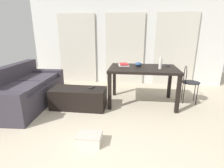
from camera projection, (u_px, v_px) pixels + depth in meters
ground_plane at (118, 111)px, 3.33m from camera, size 8.19×8.19×0.00m
wall_back at (125, 42)px, 4.98m from camera, size 5.53×0.10×2.41m
curtains at (125, 50)px, 4.96m from camera, size 3.93×0.03×2.00m
couch at (25, 90)px, 3.58m from camera, size 1.02×1.98×0.82m
coffee_table at (79, 98)px, 3.46m from camera, size 1.08×0.49×0.40m
craft_table at (143, 72)px, 3.56m from camera, size 1.38×0.92×0.78m
wire_chair at (188, 80)px, 3.66m from camera, size 0.37×0.38×0.80m
bottle_near at (160, 63)px, 3.35m from camera, size 0.06×0.06×0.25m
bowl at (138, 64)px, 3.67m from camera, size 0.15×0.15×0.08m
book_stack at (124, 65)px, 3.72m from camera, size 0.26×0.31×0.05m
tv_remote_on_table at (168, 65)px, 3.70m from camera, size 0.08×0.16×0.03m
tv_remote_primary at (92, 88)px, 3.44m from camera, size 0.11×0.15×0.02m
shoebox at (89, 139)px, 2.34m from camera, size 0.33×0.24×0.15m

